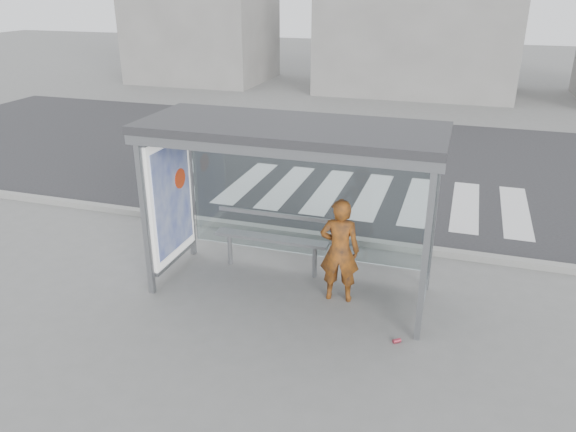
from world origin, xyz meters
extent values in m
plane|color=slate|center=(0.00, 0.00, 0.00)|extent=(80.00, 80.00, 0.00)
cube|color=#262629|center=(0.00, 7.00, 0.00)|extent=(30.00, 10.00, 0.01)
cube|color=gray|center=(0.00, 1.95, 0.06)|extent=(30.00, 0.18, 0.12)
cube|color=silver|center=(-2.50, 4.50, 0.00)|extent=(0.55, 3.00, 0.00)
cube|color=silver|center=(-1.50, 4.50, 0.00)|extent=(0.55, 3.00, 0.00)
cube|color=silver|center=(-0.50, 4.50, 0.00)|extent=(0.55, 3.00, 0.00)
cube|color=silver|center=(0.50, 4.50, 0.00)|extent=(0.55, 3.00, 0.00)
cube|color=silver|center=(1.50, 4.50, 0.00)|extent=(0.55, 3.00, 0.00)
cube|color=silver|center=(2.50, 4.50, 0.00)|extent=(0.55, 3.00, 0.00)
cube|color=silver|center=(3.50, 4.50, 0.00)|extent=(0.55, 3.00, 0.00)
cube|color=gray|center=(-2.00, -0.70, 1.25)|extent=(0.08, 0.08, 2.50)
cube|color=gray|center=(2.00, -0.70, 1.25)|extent=(0.08, 0.08, 2.50)
cube|color=gray|center=(-2.00, 0.70, 1.25)|extent=(0.08, 0.08, 2.50)
cube|color=gray|center=(2.00, 0.70, 1.25)|extent=(0.08, 0.08, 2.50)
cube|color=#2D2D30|center=(0.00, 0.00, 2.56)|extent=(4.25, 1.65, 0.12)
cube|color=gray|center=(0.00, -0.76, 2.45)|extent=(4.25, 0.06, 0.18)
cube|color=white|center=(0.00, 0.70, 1.30)|extent=(3.80, 0.02, 2.00)
cube|color=white|center=(-2.00, 0.00, 1.30)|extent=(0.15, 1.25, 2.00)
cube|color=#2E40A8|center=(-1.92, 0.00, 1.30)|extent=(0.01, 1.10, 1.70)
cylinder|color=red|center=(-1.91, 0.25, 1.55)|extent=(0.02, 0.32, 0.32)
cube|color=white|center=(2.00, 0.00, 1.30)|extent=(0.03, 1.25, 2.00)
cube|color=beige|center=(1.97, 0.05, 1.40)|extent=(0.03, 0.86, 1.16)
cube|color=slate|center=(-10.00, 18.00, 3.00)|extent=(6.00, 5.00, 6.00)
cube|color=slate|center=(0.00, 18.00, 2.50)|extent=(8.00, 5.00, 5.00)
imported|color=orange|center=(0.76, -0.01, 0.80)|extent=(0.62, 0.44, 1.61)
cube|color=gray|center=(-0.49, 0.54, 0.58)|extent=(1.89, 0.23, 0.05)
cylinder|color=gray|center=(-1.23, 0.54, 0.28)|extent=(0.07, 0.07, 0.55)
cylinder|color=gray|center=(0.24, 0.54, 0.28)|extent=(0.07, 0.07, 0.55)
cube|color=gray|center=(-0.49, 0.66, 0.95)|extent=(1.89, 0.04, 0.06)
cylinder|color=#CA3B4F|center=(1.76, -0.88, 0.03)|extent=(0.12, 0.11, 0.06)
camera|label=1|loc=(2.27, -7.22, 4.43)|focal=35.00mm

